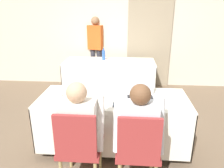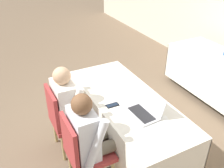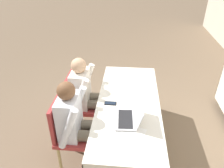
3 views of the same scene
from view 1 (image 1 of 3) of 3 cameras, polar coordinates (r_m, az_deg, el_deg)
name	(u,v)px [view 1 (image 1 of 3)]	position (r m, az deg, el deg)	size (l,w,h in m)	color
ground_plane	(113,146)	(3.12, 0.29, -15.96)	(24.00, 24.00, 0.00)	brown
wall_back	(122,27)	(5.14, 2.51, 14.54)	(12.00, 0.06, 2.70)	beige
curtain_panel	(150,29)	(5.10, 9.83, 13.96)	(0.98, 0.04, 2.65)	gray
conference_table_near	(113,110)	(2.83, 0.31, -6.79)	(1.88, 0.76, 0.73)	white
conference_table_far	(109,69)	(4.61, -0.67, 3.86)	(1.88, 0.76, 0.73)	white
laptop	(140,94)	(2.75, 7.32, -2.70)	(0.37, 0.30, 0.22)	#B7B7BC
cell_phone	(116,104)	(2.55, 1.02, -5.35)	(0.07, 0.14, 0.01)	black
paper_beside_laptop	(154,97)	(2.80, 10.99, -3.48)	(0.29, 0.35, 0.00)	white
paper_centre_table	(58,96)	(2.87, -13.91, -3.13)	(0.31, 0.36, 0.00)	white
water_bottle	(104,54)	(4.65, -2.21, 7.80)	(0.07, 0.07, 0.27)	#2D5BB7
chair_near_left	(79,145)	(2.32, -8.62, -15.49)	(0.44, 0.44, 0.89)	tan
chair_near_right	(138,148)	(2.27, 6.81, -16.24)	(0.44, 0.44, 0.89)	tan
person_checkered_shirt	(80,126)	(2.32, -8.26, -10.80)	(0.50, 0.52, 1.15)	#665B4C
person_white_shirt	(138,128)	(2.27, 6.89, -11.44)	(0.50, 0.52, 1.15)	#665B4C
person_red_shirt	(96,46)	(5.23, -4.23, 9.76)	(0.38, 0.28, 1.59)	#33333D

